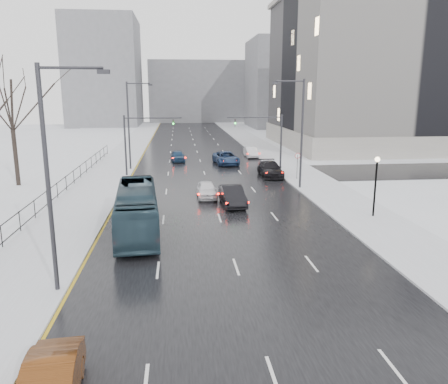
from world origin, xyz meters
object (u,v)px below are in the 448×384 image
object	(u,v)px
mast_signal_right	(272,137)
sedan_center_near	(207,190)
sedan_center_far	(178,156)
streetlight_r_mid	(300,129)
no_uturn_sign	(298,158)
tree_park_e	(19,186)
sedan_right_far	(270,169)
lamppost_r_mid	(376,178)
sedan_right_cross	(226,158)
sedan_right_near	(232,196)
mast_signal_left	(135,138)
bus	(137,210)
streetlight_l_far	(130,121)
sedan_right_distant	(251,152)
streetlight_l_near	(52,170)

from	to	relation	value
mast_signal_right	sedan_center_near	bearing A→B (deg)	-126.35
sedan_center_far	streetlight_r_mid	bearing A→B (deg)	-62.97
no_uturn_sign	sedan_center_far	distance (m)	18.47
tree_park_e	sedan_right_far	size ratio (longest dim) A/B	2.50
streetlight_r_mid	sedan_center_near	world-z (taller)	streetlight_r_mid
lamppost_r_mid	sedan_right_cross	distance (m)	26.18
sedan_right_near	sedan_right_cross	size ratio (longest dim) A/B	0.83
tree_park_e	mast_signal_left	world-z (taller)	tree_park_e
no_uturn_sign	sedan_right_far	size ratio (longest dim) A/B	0.50
sedan_center_near	sedan_right_far	xyz separation A→B (m)	(7.41, 8.96, 0.09)
bus	sedan_right_far	world-z (taller)	bus
mast_signal_left	streetlight_r_mid	bearing A→B (deg)	-27.31
sedan_right_cross	sedan_center_near	bearing A→B (deg)	-107.44
tree_park_e	sedan_right_near	bearing A→B (deg)	-25.88
streetlight_l_far	sedan_right_near	size ratio (longest dim) A/B	2.13
sedan_right_far	no_uturn_sign	bearing A→B (deg)	-44.93
sedan_center_near	sedan_right_distant	bearing A→B (deg)	71.27
sedan_right_far	streetlight_l_near	bearing A→B (deg)	-119.34
no_uturn_sign	sedan_right_distant	world-z (taller)	no_uturn_sign
lamppost_r_mid	sedan_right_distant	bearing A→B (deg)	97.07
sedan_center_near	sedan_right_near	distance (m)	3.40
tree_park_e	bus	world-z (taller)	tree_park_e
sedan_right_near	sedan_right_far	xyz separation A→B (m)	(5.55, 11.81, 0.01)
tree_park_e	lamppost_r_mid	xyz separation A→B (m)	(29.20, -14.00, 2.94)
mast_signal_right	sedan_right_near	distance (m)	15.11
sedan_right_far	sedan_center_far	world-z (taller)	sedan_right_far
tree_park_e	sedan_center_near	distance (m)	18.92
tree_park_e	streetlight_l_near	bearing A→B (deg)	-67.31
streetlight_r_mid	streetlight_l_far	distance (m)	20.27
lamppost_r_mid	sedan_center_far	bearing A→B (deg)	116.55
sedan_right_near	streetlight_l_far	bearing A→B (deg)	115.44
lamppost_r_mid	sedan_right_near	distance (m)	10.86
sedan_center_near	mast_signal_left	bearing A→B (deg)	122.27
no_uturn_sign	lamppost_r_mid	bearing A→B (deg)	-82.67
sedan_right_cross	mast_signal_left	bearing A→B (deg)	-152.47
tree_park_e	sedan_right_cross	xyz separation A→B (m)	(21.28, 10.86, 0.83)
streetlight_r_mid	sedan_center_far	size ratio (longest dim) A/B	2.42
tree_park_e	mast_signal_left	bearing A→B (deg)	20.19
streetlight_l_far	lamppost_r_mid	bearing A→B (deg)	-48.94
lamppost_r_mid	mast_signal_right	world-z (taller)	mast_signal_right
streetlight_r_mid	streetlight_l_near	size ratio (longest dim) A/B	1.00
sedan_center_near	sedan_right_cross	xyz separation A→B (m)	(3.58, 17.50, 0.10)
streetlight_l_near	bus	size ratio (longest dim) A/B	0.95
streetlight_l_near	no_uturn_sign	size ratio (longest dim) A/B	3.70
streetlight_l_near	streetlight_l_far	size ratio (longest dim) A/B	1.00
mast_signal_right	sedan_right_far	world-z (taller)	mast_signal_right
streetlight_l_near	sedan_center_far	size ratio (longest dim) A/B	2.42
bus	sedan_right_distant	bearing A→B (deg)	63.78
sedan_right_distant	sedan_right_far	bearing A→B (deg)	-91.97
lamppost_r_mid	bus	world-z (taller)	lamppost_r_mid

